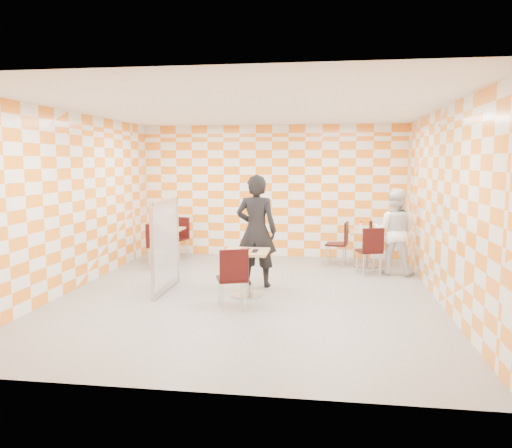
% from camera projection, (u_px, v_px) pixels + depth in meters
% --- Properties ---
extents(room_shell, '(7.00, 7.00, 7.00)m').
position_uv_depth(room_shell, '(253.00, 201.00, 8.51)').
color(room_shell, gray).
rests_on(room_shell, ground).
extents(main_table, '(0.70, 0.70, 0.75)m').
position_uv_depth(main_table, '(246.00, 265.00, 8.03)').
color(main_table, '#DCAB76').
rests_on(main_table, ground).
extents(second_table, '(0.70, 0.70, 0.75)m').
position_uv_depth(second_table, '(366.00, 242.00, 10.32)').
color(second_table, '#DCAB76').
rests_on(second_table, ground).
extents(empty_table, '(0.70, 0.70, 0.75)m').
position_uv_depth(empty_table, '(166.00, 240.00, 10.70)').
color(empty_table, '#DCAB76').
rests_on(empty_table, ground).
extents(chair_main_front, '(0.54, 0.55, 0.92)m').
position_uv_depth(chair_main_front, '(233.00, 274.00, 7.25)').
color(chair_main_front, black).
rests_on(chair_main_front, ground).
extents(chair_second_front, '(0.53, 0.53, 0.92)m').
position_uv_depth(chair_second_front, '(371.00, 247.00, 9.54)').
color(chair_second_front, black).
rests_on(chair_second_front, ground).
extents(chair_second_side, '(0.49, 0.49, 0.92)m').
position_uv_depth(chair_second_side, '(341.00, 240.00, 10.41)').
color(chair_second_side, black).
rests_on(chair_second_side, ground).
extents(chair_empty_near, '(0.54, 0.55, 0.92)m').
position_uv_depth(chair_empty_near, '(158.00, 243.00, 10.08)').
color(chair_empty_near, black).
rests_on(chair_empty_near, ground).
extents(chair_empty_far, '(0.52, 0.53, 0.92)m').
position_uv_depth(chair_empty_far, '(179.00, 234.00, 11.26)').
color(chair_empty_far, black).
rests_on(chair_empty_far, ground).
extents(partition, '(0.08, 1.38, 1.55)m').
position_uv_depth(partition, '(166.00, 245.00, 8.33)').
color(partition, white).
rests_on(partition, ground).
extents(man_dark, '(0.75, 0.52, 1.95)m').
position_uv_depth(man_dark, '(256.00, 231.00, 8.65)').
color(man_dark, black).
rests_on(man_dark, ground).
extents(man_white, '(0.94, 0.81, 1.67)m').
position_uv_depth(man_white, '(394.00, 232.00, 9.59)').
color(man_white, white).
rests_on(man_white, ground).
extents(pizza_on_foil, '(0.40, 0.40, 0.04)m').
position_uv_depth(pizza_on_foil, '(246.00, 250.00, 7.98)').
color(pizza_on_foil, silver).
rests_on(pizza_on_foil, main_table).
extents(sport_bottle, '(0.06, 0.06, 0.20)m').
position_uv_depth(sport_bottle, '(361.00, 226.00, 10.35)').
color(sport_bottle, white).
rests_on(sport_bottle, second_table).
extents(soda_bottle, '(0.07, 0.07, 0.23)m').
position_uv_depth(soda_bottle, '(371.00, 226.00, 10.32)').
color(soda_bottle, black).
rests_on(soda_bottle, second_table).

